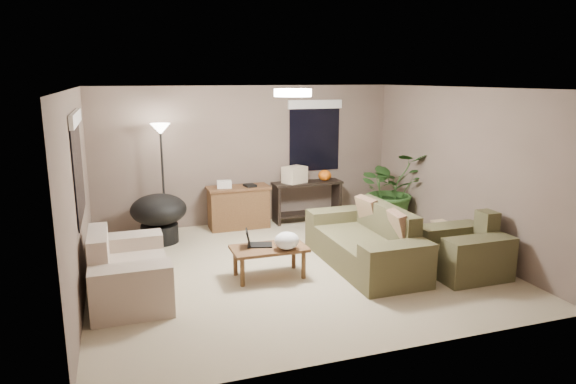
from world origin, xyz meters
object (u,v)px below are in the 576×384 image
object	(u,v)px
loveseat	(127,273)
houseplant	(391,197)
cat_scratching_post	(439,239)
coffee_table	(269,251)
main_sofa	(366,245)
papasan_chair	(159,215)
desk	(239,207)
floor_lamp	(161,143)
armchair	(464,252)
console_table	(307,198)

from	to	relation	value
loveseat	houseplant	bearing A→B (deg)	20.31
houseplant	cat_scratching_post	distance (m)	1.60
loveseat	coffee_table	distance (m)	1.83
main_sofa	papasan_chair	size ratio (longest dim) A/B	2.11
main_sofa	cat_scratching_post	distance (m)	1.31
main_sofa	cat_scratching_post	size ratio (longest dim) A/B	4.40
desk	floor_lamp	xyz separation A→B (m)	(-1.30, -0.12, 1.22)
loveseat	papasan_chair	xyz separation A→B (m)	(0.56, 2.05, 0.17)
armchair	houseplant	world-z (taller)	houseplant
houseplant	console_table	bearing A→B (deg)	149.90
desk	cat_scratching_post	distance (m)	3.48
coffee_table	papasan_chair	world-z (taller)	papasan_chair
houseplant	coffee_table	bearing A→B (deg)	-149.11
armchair	floor_lamp	world-z (taller)	floor_lamp
papasan_chair	floor_lamp	xyz separation A→B (m)	(0.12, 0.28, 1.13)
loveseat	coffee_table	world-z (taller)	loveseat
floor_lamp	loveseat	bearing A→B (deg)	-106.30
coffee_table	main_sofa	bearing A→B (deg)	-0.09
cat_scratching_post	floor_lamp	bearing A→B (deg)	150.71
floor_lamp	papasan_chair	bearing A→B (deg)	-113.19
loveseat	houseplant	xyz separation A→B (m)	(4.61, 1.71, 0.24)
papasan_chair	armchair	bearing A→B (deg)	-35.51
loveseat	desk	distance (m)	3.16
desk	cat_scratching_post	xyz separation A→B (m)	(2.60, -2.31, -0.16)
armchair	console_table	bearing A→B (deg)	109.21
desk	coffee_table	bearing A→B (deg)	-93.65
coffee_table	armchair	bearing A→B (deg)	-15.73
loveseat	houseplant	size ratio (longest dim) A/B	1.17
loveseat	desk	xyz separation A→B (m)	(1.98, 2.46, 0.08)
coffee_table	desk	size ratio (longest dim) A/B	0.91
floor_lamp	main_sofa	bearing A→B (deg)	-41.47
cat_scratching_post	armchair	bearing A→B (deg)	-102.79
main_sofa	houseplant	bearing A→B (deg)	51.31
coffee_table	floor_lamp	distance (m)	2.85
floor_lamp	houseplant	xyz separation A→B (m)	(3.93, -0.62, -1.06)
console_table	papasan_chair	xyz separation A→B (m)	(-2.73, -0.42, 0.03)
console_table	houseplant	size ratio (longest dim) A/B	0.95
armchair	papasan_chair	distance (m)	4.71
armchair	coffee_table	bearing A→B (deg)	164.27
main_sofa	desk	world-z (taller)	main_sofa
loveseat	cat_scratching_post	bearing A→B (deg)	1.81
coffee_table	floor_lamp	xyz separation A→B (m)	(-1.15, 2.29, 1.24)
papasan_chair	cat_scratching_post	distance (m)	4.45
loveseat	floor_lamp	size ratio (longest dim) A/B	0.84
floor_lamp	cat_scratching_post	xyz separation A→B (m)	(3.90, -2.19, -1.38)
console_table	houseplant	world-z (taller)	houseplant
papasan_chair	houseplant	world-z (taller)	houseplant
cat_scratching_post	coffee_table	bearing A→B (deg)	-177.82
armchair	desk	bearing A→B (deg)	127.53
main_sofa	floor_lamp	bearing A→B (deg)	138.53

